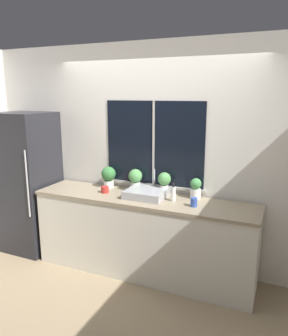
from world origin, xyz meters
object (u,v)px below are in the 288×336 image
at_px(potted_plant_far_right, 196,188).
at_px(mug_red, 105,190).
at_px(potted_plant_center_right, 164,181).
at_px(mug_blue, 194,202).
at_px(potted_plant_far_left, 109,176).
at_px(sink, 147,193).
at_px(soap_bottle, 173,194).
at_px(potted_plant_center_left, 135,178).
at_px(refrigerator, 29,182).

bearing_deg(potted_plant_far_right, mug_red, -167.78).
relative_size(potted_plant_center_right, mug_blue, 2.81).
relative_size(potted_plant_far_left, potted_plant_center_right, 1.00).
distance_m(sink, soap_bottle, 0.33).
distance_m(potted_plant_far_right, soap_bottle, 0.28).
bearing_deg(sink, mug_red, -174.78).
distance_m(sink, potted_plant_center_left, 0.31).
height_order(potted_plant_center_right, mug_blue, potted_plant_center_right).
bearing_deg(potted_plant_center_left, potted_plant_far_left, 180.00).
distance_m(potted_plant_center_left, mug_blue, 0.87).
bearing_deg(potted_plant_center_right, refrigerator, -173.83).
bearing_deg(potted_plant_center_left, mug_blue, -19.20).
height_order(potted_plant_far_left, soap_bottle, potted_plant_far_left).
distance_m(sink, potted_plant_far_right, 0.56).
distance_m(potted_plant_far_right, mug_red, 1.08).
height_order(refrigerator, sink, refrigerator).
distance_m(potted_plant_center_right, potted_plant_far_right, 0.38).
height_order(soap_bottle, mug_red, soap_bottle).
relative_size(potted_plant_far_right, soap_bottle, 1.14).
xyz_separation_m(refrigerator, mug_red, (1.21, -0.02, 0.04)).
height_order(sink, potted_plant_center_left, sink).
xyz_separation_m(potted_plant_center_right, mug_blue, (0.44, -0.28, -0.11)).
distance_m(potted_plant_center_left, mug_red, 0.39).
xyz_separation_m(potted_plant_far_left, potted_plant_center_left, (0.38, 0.00, 0.01)).
distance_m(potted_plant_far_right, mug_blue, 0.30).
xyz_separation_m(potted_plant_center_left, mug_blue, (0.81, -0.28, -0.11)).
bearing_deg(potted_plant_far_left, soap_bottle, -11.90).
bearing_deg(mug_blue, potted_plant_center_left, 160.80).
bearing_deg(soap_bottle, potted_plant_center_left, 160.53).
bearing_deg(potted_plant_center_right, potted_plant_center_left, 180.00).
xyz_separation_m(potted_plant_far_right, mug_blue, (0.06, -0.28, -0.07)).
distance_m(refrigerator, potted_plant_far_right, 2.27).
height_order(soap_bottle, mug_blue, soap_bottle).
bearing_deg(potted_plant_far_right, potted_plant_center_left, 180.00).
bearing_deg(sink, potted_plant_center_right, 50.25).
relative_size(potted_plant_far_left, potted_plant_center_left, 0.99).
distance_m(potted_plant_far_left, soap_bottle, 0.95).
height_order(potted_plant_center_right, mug_red, potted_plant_center_right).
distance_m(potted_plant_far_left, potted_plant_center_left, 0.38).
xyz_separation_m(potted_plant_center_right, mug_red, (-0.68, -0.23, -0.12)).
bearing_deg(potted_plant_far_left, refrigerator, -169.79).
xyz_separation_m(potted_plant_center_left, mug_red, (-0.30, -0.23, -0.12)).
bearing_deg(mug_blue, refrigerator, 178.03).
height_order(sink, soap_bottle, sink).
bearing_deg(refrigerator, potted_plant_center_left, 7.69).
height_order(potted_plant_center_left, mug_red, potted_plant_center_left).
xyz_separation_m(sink, soap_bottle, (0.33, -0.02, 0.04)).
bearing_deg(potted_plant_far_right, potted_plant_far_left, 180.00).
height_order(refrigerator, potted_plant_far_left, refrigerator).
xyz_separation_m(potted_plant_far_right, mug_red, (-1.05, -0.23, -0.08)).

